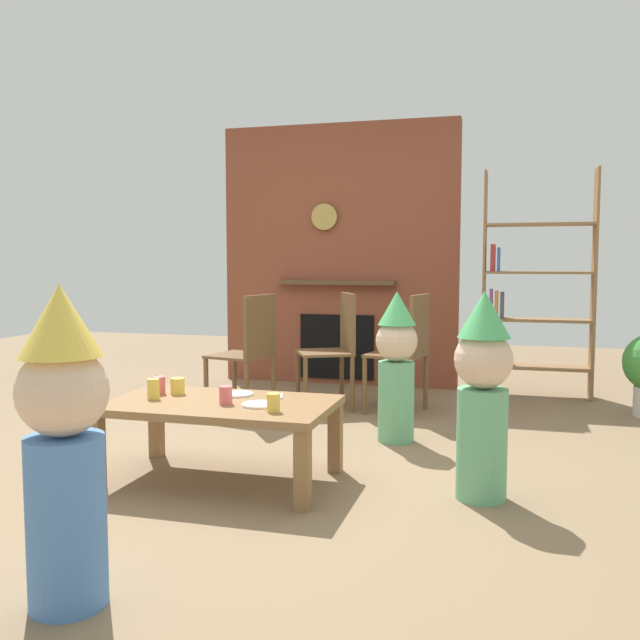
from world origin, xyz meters
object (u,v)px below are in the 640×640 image
at_px(paper_plate_front, 237,394).
at_px(dining_chair_right, 408,346).
at_px(paper_cup_center, 159,385).
at_px(paper_cup_far_left, 226,395).
at_px(paper_plate_rear, 260,405).
at_px(dining_chair_middle, 336,343).
at_px(child_in_pink, 483,390).
at_px(paper_cup_near_right, 153,389).
at_px(child_by_the_chairs, 396,363).
at_px(coffee_table, 220,412).
at_px(birthday_cake_slice, 157,381).
at_px(bookshelf, 529,295).
at_px(paper_cup_near_left, 273,403).
at_px(child_with_cone_hat, 64,438).
at_px(paper_cup_far_right, 178,386).
at_px(dining_chair_left, 250,347).

distance_m(paper_plate_front, dining_chair_right, 1.81).
bearing_deg(dining_chair_right, paper_cup_center, 68.55).
bearing_deg(paper_cup_far_left, paper_plate_rear, 2.87).
xyz_separation_m(dining_chair_middle, dining_chair_right, (0.56, -0.03, 0.00)).
bearing_deg(child_in_pink, paper_cup_near_right, 0.35).
distance_m(paper_cup_near_right, child_by_the_chairs, 1.54).
bearing_deg(paper_plate_front, coffee_table, -97.61).
xyz_separation_m(birthday_cake_slice, dining_chair_right, (1.21, 1.60, 0.05)).
xyz_separation_m(paper_cup_far_left, child_in_pink, (1.27, 0.14, 0.07)).
bearing_deg(paper_cup_near_right, coffee_table, 5.17).
height_order(bookshelf, birthday_cake_slice, bookshelf).
height_order(paper_cup_near_left, paper_cup_near_right, paper_cup_near_right).
bearing_deg(paper_cup_center, child_with_cone_hat, -72.68).
distance_m(bookshelf, paper_cup_far_right, 3.30).
bearing_deg(paper_cup_far_right, child_in_pink, -1.39).
relative_size(bookshelf, child_by_the_chairs, 1.98).
xyz_separation_m(coffee_table, dining_chair_right, (0.71, 1.84, 0.15)).
distance_m(paper_cup_far_left, paper_cup_far_right, 0.40).
distance_m(paper_plate_front, birthday_cake_slice, 0.53).
relative_size(coffee_table, dining_chair_left, 1.30).
xyz_separation_m(paper_cup_near_right, birthday_cake_slice, (-0.14, 0.28, -0.01)).
height_order(paper_plate_rear, dining_chair_left, dining_chair_left).
xyz_separation_m(paper_cup_near_right, paper_plate_rear, (0.60, -0.01, -0.05)).
relative_size(paper_cup_near_right, birthday_cake_slice, 1.07).
distance_m(paper_cup_near_left, dining_chair_right, 2.03).
distance_m(paper_cup_far_right, dining_chair_right, 2.00).
bearing_deg(paper_plate_front, paper_cup_center, -169.54).
bearing_deg(paper_cup_far_left, dining_chair_right, 71.10).
distance_m(bookshelf, birthday_cake_slice, 3.32).
distance_m(paper_plate_front, dining_chair_middle, 1.71).
relative_size(paper_cup_near_left, paper_cup_far_right, 1.03).
relative_size(child_by_the_chairs, dining_chair_middle, 1.06).
xyz_separation_m(paper_cup_far_left, dining_chair_middle, (0.09, 1.93, 0.04)).
distance_m(paper_cup_far_left, dining_chair_left, 1.60).
relative_size(paper_plate_rear, dining_chair_right, 0.20).
bearing_deg(paper_plate_rear, child_with_cone_hat, -98.47).
bearing_deg(child_in_pink, paper_cup_center, -3.99).
relative_size(bookshelf, birthday_cake_slice, 19.00).
bearing_deg(dining_chair_left, paper_cup_near_left, 127.75).
bearing_deg(child_with_cone_hat, paper_cup_far_right, 11.54).
relative_size(paper_plate_rear, child_with_cone_hat, 0.17).
distance_m(paper_cup_center, child_with_cone_hat, 1.51).
bearing_deg(paper_plate_front, birthday_cake_slice, 172.40).
bearing_deg(dining_chair_left, paper_cup_center, 103.01).
height_order(paper_plate_rear, birthday_cake_slice, birthday_cake_slice).
bearing_deg(dining_chair_middle, paper_cup_near_left, 69.14).
distance_m(paper_plate_front, child_by_the_chairs, 1.13).
bearing_deg(child_in_pink, child_by_the_chairs, -62.41).
height_order(child_in_pink, dining_chair_left, child_in_pink).
bearing_deg(child_by_the_chairs, paper_plate_front, -4.34).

